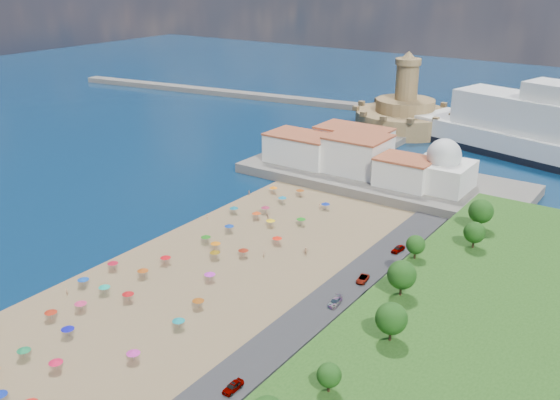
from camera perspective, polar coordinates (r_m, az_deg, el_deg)
The scene contains 11 objects.
ground at distance 148.38m, azimuth -6.82°, elevation -5.42°, with size 700.00×700.00×0.00m, color #071938.
terrace at distance 199.54m, azimuth 9.32°, elevation 1.96°, with size 90.00×36.00×3.00m, color #59544C.
jetty at distance 238.88m, azimuth 8.26°, elevation 5.12°, with size 18.00×70.00×2.40m, color #59544C.
breakwater at distance 327.38m, azimuth -3.66°, elevation 9.61°, with size 200.00×7.00×2.60m, color #59544C.
waterfront_buildings at distance 203.74m, azimuth 6.21°, elevation 4.40°, with size 57.00×29.00×11.00m.
domed_building at distance 188.27m, azimuth 14.66°, elevation 2.78°, with size 16.00×16.00×15.00m.
fortress at distance 263.95m, azimuth 11.31°, elevation 7.68°, with size 40.00×40.00×32.40m.
beach_parasols at distance 140.89m, azimuth -9.89°, elevation -6.12°, with size 32.27×116.50×2.20m.
beachgoers at distance 157.78m, azimuth -3.47°, elevation -3.19°, with size 36.62×97.99×1.82m.
parked_cars at distance 129.77m, azimuth 5.59°, elevation -8.79°, with size 2.74×67.11×1.44m.
hillside_trees at distance 116.30m, azimuth 10.83°, elevation -7.97°, with size 13.92×102.47×7.48m.
Camera 1 is at (89.67, -98.35, 65.59)m, focal length 40.00 mm.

